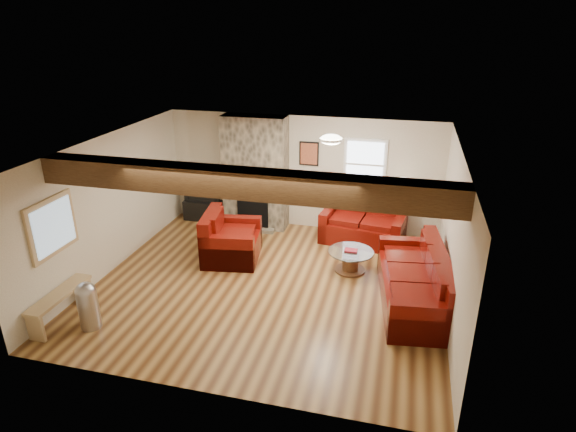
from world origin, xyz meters
name	(u,v)px	position (x,y,z in m)	size (l,w,h in m)	color
room	(267,220)	(0.00, 0.00, 1.25)	(8.00, 8.00, 8.00)	#583217
oak_beam	(240,183)	(0.00, -1.25, 2.31)	(6.00, 0.36, 0.38)	#331E0F
chimney_breast	(255,174)	(-1.00, 2.49, 1.22)	(1.40, 0.67, 2.50)	#3C382E
back_window	(365,164)	(1.35, 2.71, 1.55)	(0.90, 0.08, 1.10)	white
hatch_window	(52,227)	(-2.96, -1.50, 1.45)	(0.08, 1.00, 0.90)	tan
ceiling_dome	(331,141)	(0.90, 0.90, 2.44)	(0.40, 0.40, 0.18)	white
artwork_back	(309,154)	(0.15, 2.71, 1.70)	(0.42, 0.06, 0.52)	black
artwork_right	(454,201)	(2.96, 0.30, 1.75)	(0.06, 0.55, 0.42)	black
sofa_three	(414,278)	(2.48, 0.02, 0.46)	(2.38, 0.99, 0.92)	#4E0A05
loveseat	(363,222)	(1.43, 2.23, 0.45)	(1.69, 0.97, 0.90)	#4E0A05
armchair_red	(232,236)	(-0.97, 0.82, 0.47)	(1.17, 1.02, 0.94)	#4E0A05
coffee_table	(350,261)	(1.35, 0.86, 0.21)	(0.84, 0.84, 0.44)	#472917
tv_cabinet	(204,210)	(-2.29, 2.53, 0.23)	(0.92, 0.37, 0.46)	black
television	(203,191)	(-2.29, 2.53, 0.71)	(0.87, 0.11, 0.50)	black
floor_lamp	(402,188)	(2.16, 2.29, 1.23)	(0.37, 0.37, 1.44)	tan
pine_bench	(61,306)	(-2.83, -1.79, 0.23)	(0.29, 1.24, 0.46)	tan
pedal_bin	(88,305)	(-2.28, -1.87, 0.39)	(0.31, 0.31, 0.77)	#AEAEB3
coal_bucket	(249,233)	(-0.90, 1.66, 0.18)	(0.38, 0.38, 0.36)	slate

